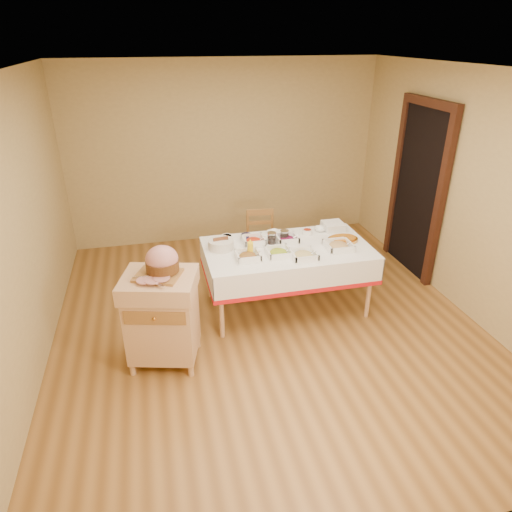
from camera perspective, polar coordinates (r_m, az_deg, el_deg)
The scene contains 23 objects.
room_shell at distance 4.47m, azimuth 1.61°, elevation 5.44°, with size 5.00×5.00×5.00m.
doorway at distance 6.19m, azimuth 19.63°, elevation 8.02°, with size 0.09×1.10×2.20m.
dining_table at distance 5.09m, azimuth 3.91°, elevation -0.54°, with size 1.82×1.02×0.76m.
butcher_cart at distance 4.35m, azimuth -11.65°, elevation -7.15°, with size 0.77×0.70×0.93m.
dining_chair at distance 5.93m, azimuth 0.67°, elevation 1.76°, with size 0.41×0.40×0.84m.
ham_on_board at distance 4.13m, azimuth -11.73°, elevation -0.83°, with size 0.41×0.39×0.27m.
serving_dish_a at distance 4.74m, azimuth -1.02°, elevation 0.02°, with size 0.25×0.25×0.11m.
serving_dish_b at distance 4.82m, azimuth 2.84°, elevation 0.46°, with size 0.25×0.25×0.10m.
serving_dish_c at distance 4.78m, azimuth 5.98°, elevation 0.15°, with size 0.26×0.26×0.11m.
serving_dish_d at distance 5.05m, azimuth 10.28°, elevation 1.29°, with size 0.28×0.28×0.10m.
serving_dish_e at distance 5.08m, azimuth -0.28°, elevation 1.93°, with size 0.25×0.24×0.12m.
serving_dish_f at distance 5.14m, azimuth 3.88°, elevation 2.16°, with size 0.25×0.23×0.11m.
small_bowl_left at distance 5.18m, azimuth -3.64°, elevation 2.32°, with size 0.13×0.13×0.06m.
small_bowl_mid at distance 5.22m, azimuth -1.21°, elevation 2.49°, with size 0.12×0.12×0.05m.
small_bowl_right at distance 5.37m, azimuth 6.43°, elevation 3.06°, with size 0.11×0.11×0.06m.
bowl_white_imported at distance 5.35m, azimuth 2.25°, elevation 2.96°, with size 0.15×0.15×0.04m, color white.
bowl_small_imported at distance 5.48m, azimuth 8.03°, elevation 3.35°, with size 0.14×0.14×0.05m, color white.
preserve_jar_left at distance 5.09m, azimuth 1.98°, elevation 2.21°, with size 0.10×0.10×0.13m.
preserve_jar_right at distance 5.15m, azimuth 3.57°, elevation 2.46°, with size 0.10×0.10×0.13m.
mustard_bottle at distance 4.79m, azimuth -0.72°, elevation 1.00°, with size 0.06×0.06×0.19m.
bread_basket at distance 4.97m, azimuth -4.40°, elevation 1.49°, with size 0.28×0.28×0.12m.
plate_stack at distance 5.54m, azimuth 9.61°, elevation 3.72°, with size 0.24×0.24×0.09m.
brass_platter at distance 5.25m, azimuth 10.79°, elevation 2.07°, with size 0.36×0.26×0.05m.
Camera 1 is at (-1.09, -4.04, 2.87)m, focal length 32.00 mm.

